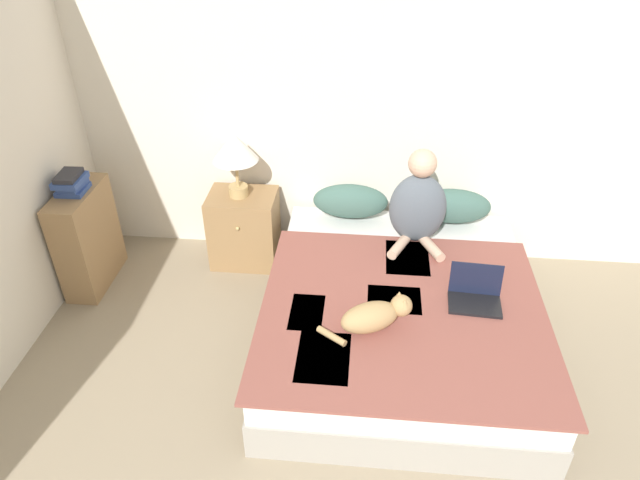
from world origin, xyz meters
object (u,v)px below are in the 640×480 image
(bed, at_px, (400,316))
(pillow_near, at_px, (350,201))
(nightstand, at_px, (244,229))
(bookshelf, at_px, (87,238))
(table_lamp, at_px, (235,150))
(laptop_open, at_px, (475,295))
(book_stack_top, at_px, (71,183))
(pillow_far, at_px, (452,206))
(person_sitting, at_px, (418,205))
(cat_tabby, at_px, (375,315))

(bed, height_order, pillow_near, pillow_near)
(nightstand, bearing_deg, pillow_near, 3.48)
(bookshelf, bearing_deg, table_lamp, 19.23)
(laptop_open, relative_size, book_stack_top, 1.45)
(laptop_open, xyz_separation_m, book_stack_top, (-2.72, 0.50, 0.37))
(bed, bearing_deg, table_lamp, 146.23)
(pillow_far, bearing_deg, bed, -113.75)
(pillow_near, xyz_separation_m, nightstand, (-0.82, -0.05, -0.26))
(nightstand, relative_size, bookshelf, 0.76)
(pillow_near, distance_m, book_stack_top, 1.97)
(pillow_near, distance_m, bookshelf, 1.95)
(person_sitting, xyz_separation_m, nightstand, (-1.29, 0.23, -0.42))
(pillow_near, relative_size, pillow_far, 1.00)
(pillow_far, relative_size, book_stack_top, 2.45)
(bed, xyz_separation_m, laptop_open, (0.44, -0.07, 0.26))
(bed, bearing_deg, pillow_far, 66.25)
(bed, relative_size, pillow_near, 3.56)
(book_stack_top, bearing_deg, table_lamp, 19.20)
(pillow_far, height_order, bookshelf, bookshelf)
(book_stack_top, bearing_deg, bookshelf, 14.13)
(book_stack_top, bearing_deg, person_sitting, 3.30)
(pillow_near, distance_m, pillow_far, 0.75)
(pillow_near, distance_m, cat_tabby, 1.23)
(bed, height_order, table_lamp, table_lamp)
(pillow_far, bearing_deg, bookshelf, -171.02)
(pillow_near, xyz_separation_m, cat_tabby, (0.20, -1.22, -0.04))
(laptop_open, height_order, nightstand, laptop_open)
(pillow_near, height_order, laptop_open, pillow_near)
(person_sitting, bearing_deg, nightstand, 169.72)
(person_sitting, height_order, bookshelf, person_sitting)
(pillow_far, xyz_separation_m, cat_tabby, (-0.55, -1.22, -0.04))
(book_stack_top, bearing_deg, nightstand, 18.82)
(bed, relative_size, book_stack_top, 8.75)
(nightstand, bearing_deg, table_lamp, 174.03)
(pillow_near, relative_size, person_sitting, 0.80)
(pillow_near, relative_size, table_lamp, 1.12)
(person_sitting, bearing_deg, book_stack_top, -176.70)
(laptop_open, height_order, bookshelf, bookshelf)
(bed, distance_m, laptop_open, 0.51)
(laptop_open, bearing_deg, bookshelf, 173.14)
(pillow_near, height_order, pillow_far, same)
(table_lamp, bearing_deg, nightstand, -5.97)
(pillow_far, relative_size, laptop_open, 1.69)
(pillow_near, xyz_separation_m, pillow_far, (0.75, 0.00, 0.00))
(table_lamp, bearing_deg, person_sitting, -10.22)
(person_sitting, bearing_deg, bookshelf, -176.73)
(person_sitting, bearing_deg, table_lamp, 169.78)
(person_sitting, height_order, laptop_open, person_sitting)
(bookshelf, bearing_deg, pillow_near, 12.45)
(cat_tabby, bearing_deg, pillow_near, 73.87)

